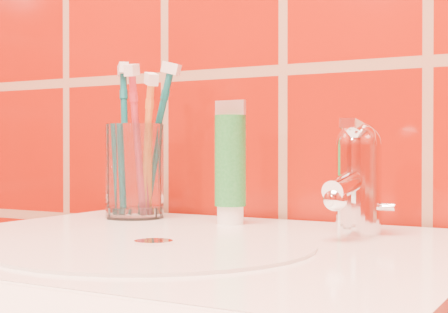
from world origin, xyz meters
The scene contains 7 objects.
glass_tumbler centered at (-0.17, 1.11, 0.91)m, with size 0.08×0.08×0.12m, color white.
toothpaste_tube centered at (-0.03, 1.11, 0.92)m, with size 0.04×0.04×0.15m.
faucet centered at (0.14, 1.09, 0.91)m, with size 0.05×0.11×0.12m.
toothbrush_0 centered at (-0.19, 1.12, 0.95)m, with size 0.05×0.05×0.21m, color #0B5B61, non-canonical shape.
toothbrush_1 centered at (-0.15, 1.11, 0.94)m, with size 0.06×0.05×0.19m, color orange, non-canonical shape.
toothbrush_2 centered at (-0.15, 1.12, 0.95)m, with size 0.07×0.03×0.21m, color #0D676E, non-canonical shape.
toothbrush_3 centered at (-0.16, 1.10, 0.95)m, with size 0.03×0.05×0.20m, color #BB2839, non-canonical shape.
Camera 1 is at (0.36, 0.39, 0.94)m, focal length 55.00 mm.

